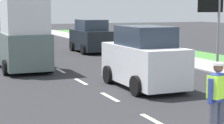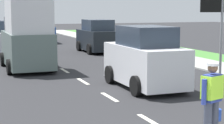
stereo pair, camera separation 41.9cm
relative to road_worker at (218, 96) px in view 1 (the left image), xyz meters
name	(u,v)px [view 1 (the left image)]	position (x,y,z in m)	size (l,w,h in m)	color
ground_plane	(24,51)	(-0.69, 19.92, -0.93)	(96.00, 96.00, 0.00)	#28282B
sidewalk_right	(213,67)	(6.51, 8.92, -0.93)	(2.40, 72.00, 0.14)	#9E9E99
lane_center_line	(14,46)	(-0.69, 24.12, -0.93)	(0.14, 46.40, 0.01)	silver
road_worker	(218,96)	(0.00, 0.00, 0.00)	(0.70, 0.53, 1.67)	#383D4C
lane_direction_sign	(213,20)	(4.18, 5.87, 1.48)	(1.16, 0.11, 3.20)	gray
delivery_truck	(23,36)	(-2.22, 11.56, 0.68)	(2.16, 4.60, 3.54)	slate
car_parked_far	(91,37)	(3.29, 17.66, 0.06)	(2.06, 3.87, 2.14)	black
car_outgoing_far	(32,31)	(1.20, 26.57, 0.02)	(2.06, 4.00, 2.05)	#1E4799
car_outgoing_ahead	(144,59)	(1.04, 5.66, 0.10)	(1.95, 3.97, 2.23)	silver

